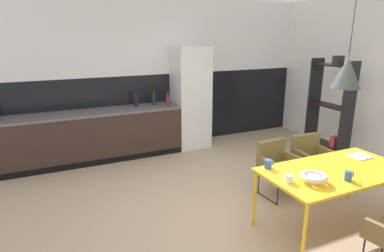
{
  "coord_description": "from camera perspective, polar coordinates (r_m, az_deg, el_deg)",
  "views": [
    {
      "loc": [
        -2.03,
        -3.02,
        2.21
      ],
      "look_at": [
        -0.29,
        0.75,
        1.03
      ],
      "focal_mm": 30.55,
      "sensor_mm": 36.0,
      "label": 1
    }
  ],
  "objects": [
    {
      "name": "back_wall_panel_upper",
      "position": [
        6.46,
        -6.66,
        15.34
      ],
      "size": [
        6.68,
        0.12,
        1.44
      ],
      "primitive_type": "cube",
      "color": "white",
      "rests_on": "back_wall_splashback_dark"
    },
    {
      "name": "ground_plane",
      "position": [
        4.26,
        8.12,
        -15.57
      ],
      "size": [
        8.68,
        8.68,
        0.0
      ],
      "primitive_type": "plane",
      "color": "tan"
    },
    {
      "name": "dining_table",
      "position": [
        4.06,
        23.83,
        -7.55
      ],
      "size": [
        1.68,
        0.88,
        0.73
      ],
      "color": "gold",
      "rests_on": "ground"
    },
    {
      "name": "kitchen_counter",
      "position": [
        6.06,
        -18.34,
        -1.86
      ],
      "size": [
        3.47,
        0.63,
        0.89
      ],
      "color": "#352420",
      "rests_on": "ground"
    },
    {
      "name": "bottle_spice_small",
      "position": [
        6.23,
        -6.66,
        4.72
      ],
      "size": [
        0.06,
        0.06,
        0.29
      ],
      "color": "#0F3319",
      "rests_on": "kitchen_counter"
    },
    {
      "name": "refrigerator_column",
      "position": [
        6.46,
        -0.24,
        4.98
      ],
      "size": [
        0.65,
        0.6,
        1.98
      ],
      "primitive_type": "cube",
      "color": "silver",
      "rests_on": "ground"
    },
    {
      "name": "pendant_lamp_over_table_near",
      "position": [
        3.8,
        25.42,
        8.39
      ],
      "size": [
        0.3,
        0.3,
        1.18
      ],
      "color": "black"
    },
    {
      "name": "fruit_bowl",
      "position": [
        3.61,
        20.52,
        -8.36
      ],
      "size": [
        0.28,
        0.28,
        0.09
      ],
      "color": "silver",
      "rests_on": "dining_table"
    },
    {
      "name": "mug_white_ceramic",
      "position": [
        3.53,
        16.59,
        -8.8
      ],
      "size": [
        0.12,
        0.08,
        0.08
      ],
      "color": "white",
      "rests_on": "dining_table"
    },
    {
      "name": "mug_short_terracotta",
      "position": [
        3.79,
        25.64,
        -7.84
      ],
      "size": [
        0.12,
        0.08,
        0.1
      ],
      "color": "#335B93",
      "rests_on": "dining_table"
    },
    {
      "name": "bottle_wine_green",
      "position": [
        6.17,
        -9.75,
        4.42
      ],
      "size": [
        0.07,
        0.07,
        0.27
      ],
      "color": "black",
      "rests_on": "kitchen_counter"
    },
    {
      "name": "open_book",
      "position": [
        4.57,
        27.17,
        -4.71
      ],
      "size": [
        0.25,
        0.22,
        0.02
      ],
      "color": "white",
      "rests_on": "dining_table"
    },
    {
      "name": "open_shelf_unit",
      "position": [
        6.33,
        23.01,
        2.88
      ],
      "size": [
        0.3,
        0.8,
        1.85
      ],
      "rotation": [
        0.0,
        0.0,
        -1.57
      ],
      "color": "black",
      "rests_on": "ground"
    },
    {
      "name": "armchair_by_stool",
      "position": [
        4.72,
        14.55,
        -5.94
      ],
      "size": [
        0.52,
        0.51,
        0.77
      ],
      "rotation": [
        0.0,
        0.0,
        3.22
      ],
      "color": "brown",
      "rests_on": "ground"
    },
    {
      "name": "mug_tall_blue",
      "position": [
        3.82,
        13.18,
        -6.46
      ],
      "size": [
        0.13,
        0.08,
        0.1
      ],
      "color": "#335B93",
      "rests_on": "dining_table"
    },
    {
      "name": "armchair_facing_counter",
      "position": [
        5.11,
        19.93,
        -4.63
      ],
      "size": [
        0.52,
        0.5,
        0.77
      ],
      "rotation": [
        0.0,
        0.0,
        3.07
      ],
      "color": "brown",
      "rests_on": "ground"
    },
    {
      "name": "bottle_oil_tall",
      "position": [
        6.11,
        -4.25,
        4.38
      ],
      "size": [
        0.07,
        0.07,
        0.27
      ],
      "color": "maroon",
      "rests_on": "kitchen_counter"
    },
    {
      "name": "back_wall_splashback_dark",
      "position": [
        6.63,
        -6.27,
        2.79
      ],
      "size": [
        6.68,
        0.12,
        1.44
      ],
      "primitive_type": "cube",
      "color": "black",
      "rests_on": "ground"
    }
  ]
}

